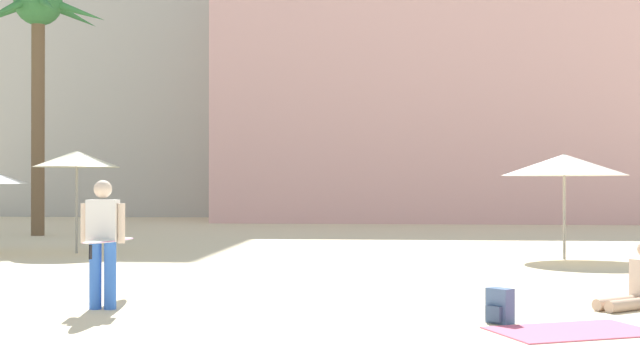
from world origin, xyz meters
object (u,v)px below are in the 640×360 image
object	(u,v)px
beach_towel	(573,331)
person_mid_right	(637,285)
palm_tree_left	(39,29)
cafe_umbrella_0	(564,165)
cafe_umbrella_1	(77,159)
person_mid_center	(106,239)
backpack	(499,306)

from	to	relation	value
beach_towel	person_mid_right	distance (m)	2.29
beach_towel	palm_tree_left	bearing A→B (deg)	129.31
cafe_umbrella_0	cafe_umbrella_1	size ratio (longest dim) A/B	1.11
palm_tree_left	cafe_umbrella_1	bearing A→B (deg)	-59.66
cafe_umbrella_1	person_mid_center	distance (m)	9.47
cafe_umbrella_1	backpack	size ratio (longest dim) A/B	5.91
beach_towel	person_mid_right	bearing A→B (deg)	56.39
person_mid_right	cafe_umbrella_1	bearing A→B (deg)	-72.62
backpack	person_mid_right	world-z (taller)	person_mid_right
person_mid_center	cafe_umbrella_1	bearing A→B (deg)	21.78
person_mid_center	palm_tree_left	bearing A→B (deg)	24.79
cafe_umbrella_0	person_mid_right	distance (m)	7.55
cafe_umbrella_1	person_mid_center	bearing A→B (deg)	-66.34
cafe_umbrella_0	beach_towel	distance (m)	9.61
cafe_umbrella_1	beach_towel	world-z (taller)	cafe_umbrella_1
cafe_umbrella_0	backpack	size ratio (longest dim) A/B	6.57
beach_towel	backpack	size ratio (longest dim) A/B	4.22
cafe_umbrella_1	beach_towel	xyz separation A→B (m)	(9.64, -9.88, -2.27)
cafe_umbrella_0	beach_towel	world-z (taller)	cafe_umbrella_0
person_mid_center	cafe_umbrella_0	bearing A→B (deg)	-45.96
beach_towel	person_mid_center	size ratio (longest dim) A/B	0.65
beach_towel	person_mid_right	size ratio (longest dim) A/B	1.73
cafe_umbrella_1	palm_tree_left	bearing A→B (deg)	120.34
beach_towel	person_mid_center	xyz separation A→B (m)	(-5.88, 1.29, 0.92)
cafe_umbrella_1	beach_towel	distance (m)	13.99
palm_tree_left	cafe_umbrella_1	world-z (taller)	palm_tree_left
palm_tree_left	cafe_umbrella_1	xyz separation A→B (m)	(3.88, -6.63, -4.46)
palm_tree_left	backpack	size ratio (longest dim) A/B	20.00
cafe_umbrella_1	person_mid_right	world-z (taller)	cafe_umbrella_1
person_mid_right	cafe_umbrella_0	bearing A→B (deg)	-130.52
cafe_umbrella_0	backpack	distance (m)	9.26
person_mid_right	backpack	bearing A→B (deg)	-1.76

